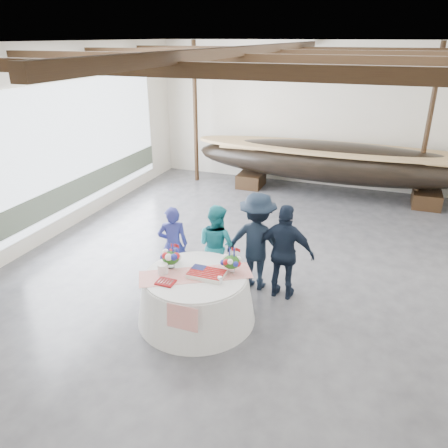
% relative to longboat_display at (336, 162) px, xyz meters
% --- Properties ---
extents(floor, '(10.00, 12.00, 0.01)m').
position_rel_longboat_display_xyz_m(floor, '(-1.13, -4.99, -1.07)').
color(floor, '#3D3D42').
rests_on(floor, ground).
extents(wall_back, '(10.00, 0.02, 4.50)m').
position_rel_longboat_display_xyz_m(wall_back, '(-1.13, 1.01, 1.18)').
color(wall_back, silver).
rests_on(wall_back, ground).
extents(wall_front, '(10.00, 0.02, 4.50)m').
position_rel_longboat_display_xyz_m(wall_front, '(-1.13, -10.99, 1.18)').
color(wall_front, silver).
rests_on(wall_front, ground).
extents(wall_left, '(0.02, 12.00, 4.50)m').
position_rel_longboat_display_xyz_m(wall_left, '(-6.13, -4.99, 1.18)').
color(wall_left, silver).
rests_on(wall_left, ground).
extents(ceiling, '(10.00, 12.00, 0.01)m').
position_rel_longboat_display_xyz_m(ceiling, '(-1.13, -4.99, 3.43)').
color(ceiling, white).
rests_on(ceiling, wall_back).
extents(pavilion_structure, '(9.80, 11.76, 4.50)m').
position_rel_longboat_display_xyz_m(pavilion_structure, '(-1.13, -4.14, 2.93)').
color(pavilion_structure, black).
rests_on(pavilion_structure, ground).
extents(open_bay, '(0.03, 7.00, 3.20)m').
position_rel_longboat_display_xyz_m(open_bay, '(-6.08, -3.99, 0.76)').
color(open_bay, silver).
rests_on(open_bay, ground).
extents(longboat_display, '(8.92, 1.78, 1.67)m').
position_rel_longboat_display_xyz_m(longboat_display, '(0.00, 0.00, 0.00)').
color(longboat_display, black).
rests_on(longboat_display, ground).
extents(banquet_table, '(2.06, 2.06, 0.88)m').
position_rel_longboat_display_xyz_m(banquet_table, '(-1.42, -7.41, -0.63)').
color(banquet_table, silver).
rests_on(banquet_table, ground).
extents(tabletop_items, '(1.92, 1.43, 0.40)m').
position_rel_longboat_display_xyz_m(tabletop_items, '(-1.44, -7.29, -0.04)').
color(tabletop_items, red).
rests_on(tabletop_items, banquet_table).
extents(guest_woman_blue, '(0.70, 0.61, 1.62)m').
position_rel_longboat_display_xyz_m(guest_woman_blue, '(-2.36, -6.39, -0.26)').
color(guest_woman_blue, navy).
rests_on(guest_woman_blue, ground).
extents(guest_woman_teal, '(0.98, 0.88, 1.67)m').
position_rel_longboat_display_xyz_m(guest_woman_teal, '(-1.54, -6.14, -0.23)').
color(guest_woman_teal, teal).
rests_on(guest_woman_teal, ground).
extents(guest_man_left, '(1.29, 0.77, 1.95)m').
position_rel_longboat_display_xyz_m(guest_man_left, '(-0.75, -6.00, -0.09)').
color(guest_man_left, black).
rests_on(guest_man_left, ground).
extents(guest_man_right, '(1.11, 0.51, 1.86)m').
position_rel_longboat_display_xyz_m(guest_man_right, '(-0.16, -6.18, -0.14)').
color(guest_man_right, black).
rests_on(guest_man_right, ground).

